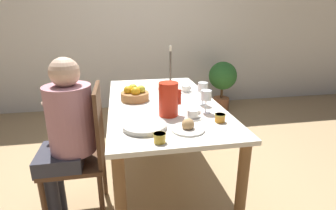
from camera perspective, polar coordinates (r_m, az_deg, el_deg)
ground_plane at (r=2.49m, az=-1.07°, el=-16.09°), size 20.00×20.00×0.00m
wall_back at (r=4.22m, az=-6.37°, el=16.97°), size 10.00×0.06×2.60m
dining_table at (r=2.18m, az=-1.17°, el=-2.00°), size 0.86×1.62×0.76m
chair_person_side at (r=1.98m, az=-17.71°, el=-9.54°), size 0.42×0.42×0.98m
person_seated at (r=1.88m, az=-21.24°, el=-4.98°), size 0.39×0.41×1.19m
red_pitcher at (r=1.81m, az=0.10°, el=1.30°), size 0.16×0.14×0.24m
wine_glass_water at (r=2.05m, az=7.59°, el=3.61°), size 0.08×0.08×0.18m
wine_glass_juice at (r=1.88m, az=8.31°, el=1.82°), size 0.08×0.08×0.17m
teacup_near_person at (r=1.79m, az=5.47°, el=-2.12°), size 0.13×0.13×0.06m
teacup_across at (r=2.42m, az=3.87°, el=3.43°), size 0.13×0.13×0.06m
serving_tray at (r=1.64m, az=-5.14°, el=-4.59°), size 0.28×0.28×0.03m
bread_plate at (r=1.61m, az=4.36°, el=-4.79°), size 0.21×0.21×0.08m
jam_jar_amber at (r=1.45m, az=-1.84°, el=-7.07°), size 0.07×0.07×0.05m
jam_jar_red at (r=1.76m, az=11.26°, el=-2.70°), size 0.07×0.07×0.05m
fruit_bowl at (r=2.18m, az=-7.25°, el=2.32°), size 0.23×0.23×0.13m
candlestick_tall at (r=2.55m, az=0.54°, el=7.42°), size 0.06×0.06×0.40m
potted_plant at (r=4.10m, az=11.77°, el=5.33°), size 0.42×0.42×0.78m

